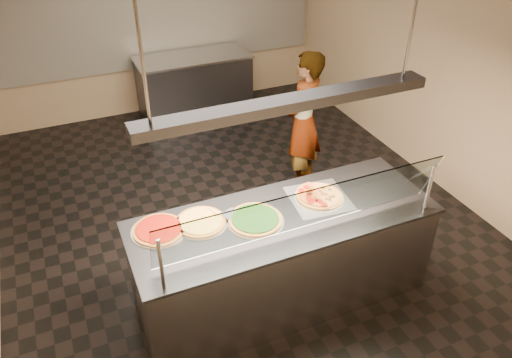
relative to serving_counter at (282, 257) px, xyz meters
name	(u,v)px	position (x,y,z in m)	size (l,w,h in m)	color
ground	(234,209)	(0.09, 1.42, -0.48)	(5.00, 6.00, 0.02)	black
wall_back	(156,12)	(0.09, 4.43, 1.03)	(5.00, 0.02, 3.00)	tan
wall_front	(435,295)	(0.09, -1.59, 1.03)	(5.00, 0.02, 3.00)	tan
wall_right	(432,53)	(2.60, 1.42, 1.03)	(0.02, 6.00, 3.00)	tan
tile_band	(158,26)	(0.09, 4.40, 0.83)	(4.90, 0.02, 1.20)	silver
serving_counter	(282,257)	(0.00, 0.00, 0.00)	(2.59, 0.94, 0.93)	#B7B7BC
sneeze_guard	(306,210)	(0.00, -0.34, 0.76)	(2.35, 0.18, 0.54)	#B7B7BC
perforated_tray	(319,198)	(0.39, 0.10, 0.47)	(0.54, 0.54, 0.01)	silver
half_pizza_pepperoni	(309,198)	(0.29, 0.10, 0.50)	(0.24, 0.42, 0.05)	#925926
half_pizza_sausage	(329,193)	(0.48, 0.10, 0.49)	(0.24, 0.42, 0.04)	#925926
pizza_spinach	(255,219)	(-0.25, 0.04, 0.48)	(0.47, 0.47, 0.03)	silver
pizza_cheese	(200,221)	(-0.67, 0.19, 0.48)	(0.44, 0.44, 0.03)	silver
pizza_tomato	(159,229)	(-1.01, 0.22, 0.48)	(0.44, 0.44, 0.03)	silver
pizza_spatula	(221,212)	(-0.48, 0.22, 0.49)	(0.24, 0.22, 0.02)	#B7B7BC
prep_table	(195,86)	(0.46, 3.97, 0.00)	(1.68, 0.74, 0.93)	#39393F
worker	(303,122)	(1.04, 1.59, 0.38)	(0.62, 0.40, 1.69)	#38333F
heat_lamp_housing	(288,103)	(0.00, 0.00, 1.48)	(2.30, 0.18, 0.08)	#39393F
lamp_rod_left	(141,48)	(-1.00, 0.00, 2.03)	(0.02, 0.02, 1.01)	#B7B7BC
lamp_rod_right	(415,11)	(1.00, 0.00, 2.03)	(0.02, 0.02, 1.01)	#B7B7BC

